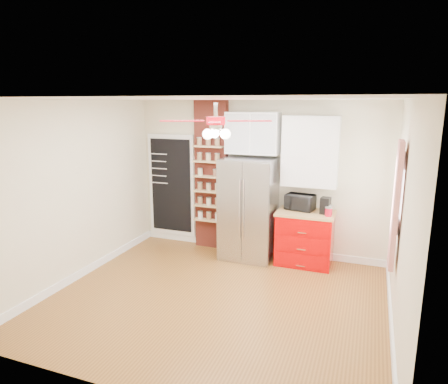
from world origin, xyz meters
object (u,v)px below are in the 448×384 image
at_px(coffee_maker, 325,206).
at_px(toaster_oven, 300,202).
at_px(red_cabinet, 305,238).
at_px(ceiling_fan, 216,121).
at_px(fridge, 248,209).
at_px(pantry_jar_oats, 200,172).
at_px(canister_left, 328,212).

bearing_deg(coffee_maker, toaster_oven, 174.91).
height_order(red_cabinet, ceiling_fan, ceiling_fan).
bearing_deg(ceiling_fan, fridge, 91.76).
relative_size(coffee_maker, pantry_jar_oats, 2.25).
bearing_deg(canister_left, red_cabinet, 160.40).
height_order(red_cabinet, toaster_oven, toaster_oven).
relative_size(fridge, ceiling_fan, 1.25).
xyz_separation_m(coffee_maker, pantry_jar_oats, (-2.23, 0.08, 0.40)).
relative_size(fridge, canister_left, 13.40).
relative_size(ceiling_fan, pantry_jar_oats, 11.81).
bearing_deg(fridge, ceiling_fan, -88.24).
relative_size(red_cabinet, canister_left, 7.20).
relative_size(toaster_oven, coffee_maker, 1.74).
distance_m(canister_left, pantry_jar_oats, 2.36).
height_order(ceiling_fan, toaster_oven, ceiling_fan).
distance_m(red_cabinet, pantry_jar_oats, 2.16).
bearing_deg(canister_left, coffee_maker, 115.17).
xyz_separation_m(red_cabinet, ceiling_fan, (-0.92, -1.68, 1.97)).
distance_m(fridge, toaster_oven, 0.88).
height_order(fridge, red_cabinet, fridge).
distance_m(ceiling_fan, pantry_jar_oats, 2.27).
relative_size(toaster_oven, pantry_jar_oats, 3.90).
xyz_separation_m(red_cabinet, toaster_oven, (-0.12, 0.11, 0.58)).
relative_size(fridge, pantry_jar_oats, 14.76).
bearing_deg(coffee_maker, pantry_jar_oats, -174.06).
relative_size(fridge, coffee_maker, 6.57).
bearing_deg(coffee_maker, red_cabinet, -170.35).
bearing_deg(pantry_jar_oats, red_cabinet, -2.70).
xyz_separation_m(ceiling_fan, pantry_jar_oats, (-1.01, 1.77, -0.99)).
bearing_deg(canister_left, fridge, 176.51).
relative_size(ceiling_fan, coffee_maker, 5.26).
xyz_separation_m(fridge, canister_left, (1.34, -0.08, 0.09)).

